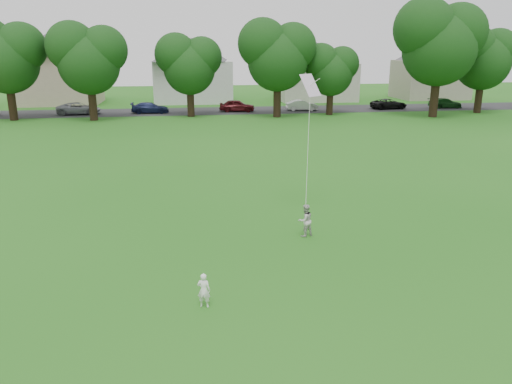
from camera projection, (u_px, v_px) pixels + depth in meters
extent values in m
plane|color=#1F6016|center=(233.00, 287.00, 14.61)|extent=(160.00, 160.00, 0.00)
cube|color=#2D2D30|center=(196.00, 111.00, 54.53)|extent=(90.00, 7.00, 0.01)
imported|color=white|center=(204.00, 290.00, 13.40)|extent=(0.41, 0.32, 0.98)
imported|color=beige|center=(305.00, 220.00, 18.42)|extent=(0.73, 0.65, 1.23)
plane|color=silver|center=(310.00, 85.00, 19.61)|extent=(1.10, 1.02, 0.84)
cylinder|color=white|center=(308.00, 147.00, 18.98)|extent=(0.01, 0.01, 5.17)
cylinder|color=black|center=(12.00, 101.00, 47.37)|extent=(0.75, 0.75, 3.67)
cylinder|color=black|center=(93.00, 102.00, 47.36)|extent=(0.74, 0.74, 3.55)
cylinder|color=black|center=(191.00, 101.00, 50.04)|extent=(0.71, 0.71, 3.16)
cylinder|color=black|center=(277.00, 98.00, 49.60)|extent=(0.76, 0.76, 3.69)
cylinder|color=black|center=(330.00, 101.00, 51.47)|extent=(0.68, 0.68, 2.79)
cylinder|color=black|center=(435.00, 95.00, 49.57)|extent=(0.82, 0.82, 4.43)
cylinder|color=black|center=(479.00, 96.00, 52.82)|extent=(0.74, 0.74, 3.52)
imported|color=gray|center=(79.00, 108.00, 51.76)|extent=(4.66, 2.58, 1.23)
imported|color=#141B40|center=(150.00, 108.00, 52.76)|extent=(3.93, 1.61, 1.14)
imported|color=#4D0F13|center=(237.00, 106.00, 54.00)|extent=(3.98, 2.04, 1.30)
imported|color=silver|center=(302.00, 105.00, 55.00)|extent=(3.51, 1.33, 1.14)
imported|color=black|center=(389.00, 104.00, 56.37)|extent=(4.28, 2.36, 1.14)
imported|color=#174518|center=(445.00, 103.00, 57.30)|extent=(3.83, 1.57, 1.11)
cube|color=#C1AA91|center=(61.00, 80.00, 61.05)|extent=(8.94, 7.64, 5.75)
pyramid|color=#4C494E|center=(56.00, 28.00, 59.36)|extent=(12.89, 12.89, 3.16)
cube|color=silver|center=(193.00, 82.00, 63.32)|extent=(9.56, 7.57, 5.08)
pyramid|color=#4C494E|center=(191.00, 38.00, 61.82)|extent=(13.79, 13.79, 2.79)
cube|color=beige|center=(315.00, 82.00, 65.54)|extent=(9.60, 7.69, 4.74)
pyramid|color=#4C494E|center=(317.00, 42.00, 64.15)|extent=(13.85, 13.85, 2.61)
cube|color=#A59B89|center=(430.00, 79.00, 67.68)|extent=(8.66, 7.08, 5.03)
pyramid|color=#4C494E|center=(434.00, 39.00, 66.20)|extent=(12.50, 12.50, 2.76)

